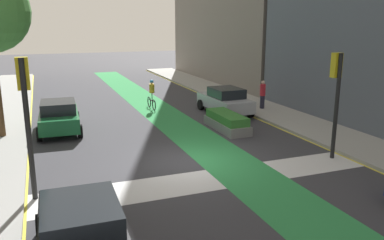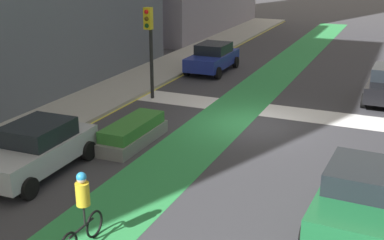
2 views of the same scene
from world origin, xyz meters
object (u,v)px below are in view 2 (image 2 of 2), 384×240
object	(u,v)px
cyclist_in_lane	(82,209)
car_silver_right_far	(36,148)
car_blue_right_near	(213,57)
median_planter	(133,133)
car_green_left_far	(359,196)
traffic_signal_near_right	(150,36)

from	to	relation	value
cyclist_in_lane	car_silver_right_far	bearing A→B (deg)	-37.52
car_blue_right_near	median_planter	distance (m)	11.63
car_green_left_far	car_silver_right_far	bearing A→B (deg)	4.00
car_silver_right_far	car_blue_right_near	size ratio (longest dim) A/B	1.01
traffic_signal_near_right	cyclist_in_lane	xyz separation A→B (m)	(-4.29, 11.42, -1.95)
car_silver_right_far	car_green_left_far	size ratio (longest dim) A/B	0.99
car_blue_right_near	traffic_signal_near_right	bearing A→B (deg)	84.40
car_blue_right_near	cyclist_in_lane	bearing A→B (deg)	101.76
car_silver_right_far	traffic_signal_near_right	bearing A→B (deg)	-86.07
car_silver_right_far	median_planter	xyz separation A→B (m)	(-1.48, -3.29, -0.40)
car_silver_right_far	median_planter	bearing A→B (deg)	-114.14
car_green_left_far	traffic_signal_near_right	bearing A→B (deg)	-38.44
car_blue_right_near	car_green_left_far	size ratio (longest dim) A/B	0.98
traffic_signal_near_right	median_planter	distance (m)	6.21
car_green_left_far	cyclist_in_lane	world-z (taller)	cyclist_in_lane
car_silver_right_far	cyclist_in_lane	distance (m)	4.67
traffic_signal_near_right	car_green_left_far	distance (m)	12.92
median_planter	traffic_signal_near_right	bearing A→B (deg)	-68.66
traffic_signal_near_right	car_green_left_far	size ratio (longest dim) A/B	0.97
car_silver_right_far	cyclist_in_lane	size ratio (longest dim) A/B	2.28
traffic_signal_near_right	car_blue_right_near	bearing A→B (deg)	-95.60
car_green_left_far	median_planter	distance (m)	8.36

